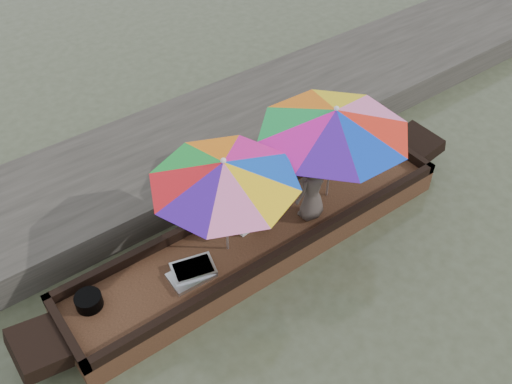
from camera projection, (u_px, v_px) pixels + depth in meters
water at (260, 247)px, 8.04m from camera, size 80.00×80.00×0.00m
dock at (179, 154)px, 9.16m from camera, size 22.00×2.20×0.50m
boat_hull at (260, 239)px, 7.92m from camera, size 5.69×1.20×0.35m
cooking_pot at (89, 301)px, 6.84m from camera, size 0.33×0.33×0.17m
tray_crayfish at (193, 270)px, 7.25m from camera, size 0.62×0.50×0.09m
tray_scallop at (191, 276)px, 7.20m from camera, size 0.55×0.39×0.06m
charcoal_grill at (249, 216)px, 7.88m from camera, size 0.38×0.38×0.18m
supply_bag at (245, 221)px, 7.76m from camera, size 0.31×0.25×0.26m
vendor at (312, 188)px, 7.68m from camera, size 0.54×0.39×1.01m
umbrella_bow at (226, 207)px, 7.04m from camera, size 1.90×1.90×1.55m
umbrella_stern at (331, 154)px, 7.80m from camera, size 2.68×2.68×1.55m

